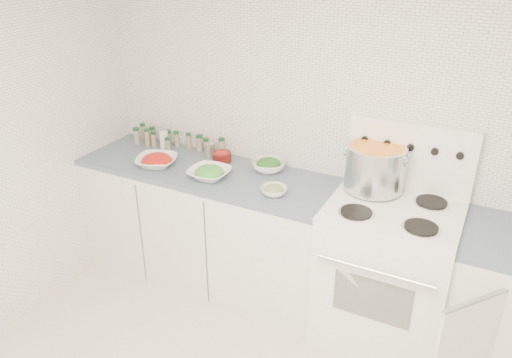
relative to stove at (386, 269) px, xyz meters
name	(u,v)px	position (x,y,z in m)	size (l,w,h in m)	color
room_walls	(214,170)	(-0.48, -1.19, 1.06)	(3.54, 3.04, 2.52)	white
counter_left	(209,225)	(-1.30, 0.00, -0.05)	(1.85, 0.62, 0.90)	white
stove	(386,269)	(0.00, 0.00, 0.00)	(0.76, 0.70, 1.36)	white
stock_pot	(375,166)	(-0.18, 0.16, 0.60)	(0.38, 0.36, 0.28)	silver
bowl_tomato	(157,161)	(-1.64, -0.10, 0.44)	(0.35, 0.35, 0.09)	white
bowl_snowpea	(209,173)	(-1.21, -0.10, 0.44)	(0.28, 0.28, 0.09)	white
bowl_broccoli	(269,165)	(-0.91, 0.18, 0.45)	(0.25, 0.25, 0.09)	white
bowl_zucchini	(274,190)	(-0.72, -0.12, 0.43)	(0.21, 0.21, 0.07)	white
bowl_pepper	(222,156)	(-1.27, 0.17, 0.44)	(0.14, 0.14, 0.08)	#56100E
salt_canister	(164,140)	(-1.80, 0.20, 0.47)	(0.06, 0.06, 0.13)	white
tin_can	(210,150)	(-1.41, 0.22, 0.45)	(0.07, 0.07, 0.10)	#ACA691
spice_cluster	(171,139)	(-1.75, 0.23, 0.47)	(0.76, 0.16, 0.14)	gray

